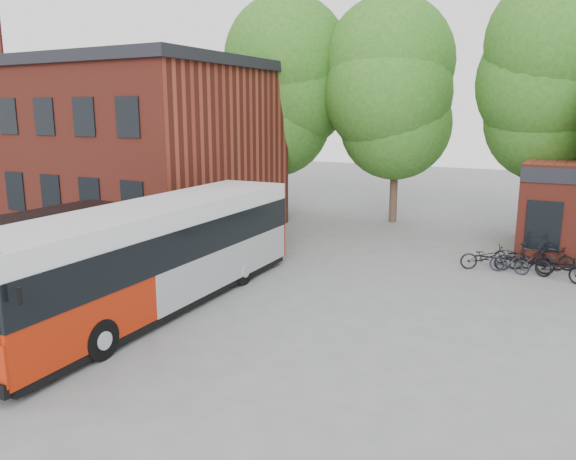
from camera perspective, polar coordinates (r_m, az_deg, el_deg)
The scene contains 14 objects.
ground at distance 17.52m, azimuth -10.10°, elevation -8.33°, with size 100.00×100.00×0.00m, color slate.
station_building at distance 31.98m, azimuth -18.95°, elevation 8.14°, with size 18.40×10.40×8.50m, color maroon, non-canonical shape.
bus_shelter at distance 19.49m, azimuth -22.60°, elevation -2.54°, with size 3.60×7.00×2.90m, color black, non-canonical shape.
bike_rail at distance 23.60m, azimuth 24.71°, elevation -3.47°, with size 5.20×0.10×0.38m, color black, non-canonical shape.
tree_0 at distance 33.13m, azimuth -1.43°, elevation 11.05°, with size 7.92×7.92×11.00m, color #285B18, non-canonical shape.
tree_1 at distance 31.27m, azimuth 10.93°, elevation 10.24°, with size 7.92×7.92×10.40m, color #285B18, non-canonical shape.
tree_2 at distance 28.94m, azimuth 23.88°, elevation 9.92°, with size 7.92×7.92×11.00m, color #285B18, non-canonical shape.
city_bus at distance 17.79m, azimuth -13.28°, elevation -2.65°, with size 2.73×12.83×3.26m, color #A81F07, non-canonical shape.
bicycle_0 at distance 23.01m, azimuth 19.45°, elevation -2.62°, with size 0.66×1.91×1.00m, color black.
bicycle_1 at distance 22.84m, azimuth 21.58°, elevation -3.03°, with size 0.42×1.48×0.89m, color #21222C.
bicycle_2 at distance 23.99m, azimuth 21.93°, elevation -2.45°, with size 0.55×1.57×0.82m, color black.
bicycle_3 at distance 23.27m, azimuth 23.36°, elevation -2.64°, with size 0.52×1.83×1.10m, color black.
bicycle_4 at distance 22.60m, azimuth 25.96°, elevation -3.45°, with size 0.65×1.86×0.97m, color black.
bicycle_5 at distance 24.20m, azimuth 25.39°, elevation -2.48°, with size 0.44×1.57×0.94m, color black.
Camera 1 is at (10.29, -12.85, 6.02)m, focal length 35.00 mm.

